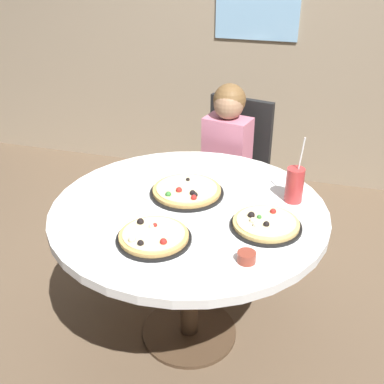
{
  "coord_description": "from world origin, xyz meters",
  "views": [
    {
      "loc": [
        0.52,
        -1.75,
        1.82
      ],
      "look_at": [
        0.0,
        0.05,
        0.8
      ],
      "focal_mm": 44.93,
      "sensor_mm": 36.0,
      "label": 1
    }
  ],
  "objects_px": {
    "chair_wooden": "(233,168)",
    "pizza_pepperoni": "(187,191)",
    "plate_small": "(121,179)",
    "diner_child": "(221,187)",
    "sauce_bowl": "(246,257)",
    "dining_table": "(189,226)",
    "soda_cup": "(295,185)",
    "pizza_cheese": "(266,224)",
    "pizza_veggie": "(153,237)"
  },
  "relations": [
    {
      "from": "chair_wooden",
      "to": "pizza_pepperoni",
      "type": "height_order",
      "value": "chair_wooden"
    },
    {
      "from": "chair_wooden",
      "to": "plate_small",
      "type": "xyz_separation_m",
      "value": [
        -0.42,
        -0.73,
        0.22
      ]
    },
    {
      "from": "plate_small",
      "to": "pizza_pepperoni",
      "type": "bearing_deg",
      "value": -8.72
    },
    {
      "from": "diner_child",
      "to": "sauce_bowl",
      "type": "relative_size",
      "value": 15.46
    },
    {
      "from": "pizza_pepperoni",
      "to": "sauce_bowl",
      "type": "bearing_deg",
      "value": -50.38
    },
    {
      "from": "chair_wooden",
      "to": "sauce_bowl",
      "type": "xyz_separation_m",
      "value": [
        0.3,
        -1.22,
        0.24
      ]
    },
    {
      "from": "sauce_bowl",
      "to": "dining_table",
      "type": "bearing_deg",
      "value": 134.42
    },
    {
      "from": "soda_cup",
      "to": "plate_small",
      "type": "bearing_deg",
      "value": -178.63
    },
    {
      "from": "pizza_cheese",
      "to": "soda_cup",
      "type": "distance_m",
      "value": 0.28
    },
    {
      "from": "soda_cup",
      "to": "pizza_veggie",
      "type": "bearing_deg",
      "value": -136.47
    },
    {
      "from": "dining_table",
      "to": "pizza_veggie",
      "type": "height_order",
      "value": "pizza_veggie"
    },
    {
      "from": "chair_wooden",
      "to": "sauce_bowl",
      "type": "height_order",
      "value": "chair_wooden"
    },
    {
      "from": "diner_child",
      "to": "pizza_veggie",
      "type": "xyz_separation_m",
      "value": [
        -0.04,
        -1.0,
        0.28
      ]
    },
    {
      "from": "plate_small",
      "to": "pizza_cheese",
      "type": "bearing_deg",
      "value": -17.56
    },
    {
      "from": "diner_child",
      "to": "pizza_cheese",
      "type": "relative_size",
      "value": 3.66
    },
    {
      "from": "plate_small",
      "to": "diner_child",
      "type": "bearing_deg",
      "value": 55.54
    },
    {
      "from": "dining_table",
      "to": "sauce_bowl",
      "type": "relative_size",
      "value": 17.46
    },
    {
      "from": "diner_child",
      "to": "plate_small",
      "type": "distance_m",
      "value": 0.72
    },
    {
      "from": "pizza_pepperoni",
      "to": "soda_cup",
      "type": "height_order",
      "value": "soda_cup"
    },
    {
      "from": "dining_table",
      "to": "pizza_pepperoni",
      "type": "xyz_separation_m",
      "value": [
        -0.04,
        0.11,
        0.11
      ]
    },
    {
      "from": "pizza_veggie",
      "to": "pizza_cheese",
      "type": "height_order",
      "value": "same"
    },
    {
      "from": "soda_cup",
      "to": "pizza_pepperoni",
      "type": "bearing_deg",
      "value": -171.18
    },
    {
      "from": "chair_wooden",
      "to": "plate_small",
      "type": "relative_size",
      "value": 5.28
    },
    {
      "from": "soda_cup",
      "to": "sauce_bowl",
      "type": "relative_size",
      "value": 4.4
    },
    {
      "from": "dining_table",
      "to": "plate_small",
      "type": "xyz_separation_m",
      "value": [
        -0.4,
        0.17,
        0.1
      ]
    },
    {
      "from": "pizza_cheese",
      "to": "pizza_pepperoni",
      "type": "xyz_separation_m",
      "value": [
        -0.39,
        0.18,
        0.0
      ]
    },
    {
      "from": "diner_child",
      "to": "pizza_pepperoni",
      "type": "xyz_separation_m",
      "value": [
        -0.03,
        -0.61,
        0.28
      ]
    },
    {
      "from": "pizza_pepperoni",
      "to": "diner_child",
      "type": "bearing_deg",
      "value": 87.49
    },
    {
      "from": "chair_wooden",
      "to": "soda_cup",
      "type": "xyz_separation_m",
      "value": [
        0.42,
        -0.71,
        0.3
      ]
    },
    {
      "from": "plate_small",
      "to": "sauce_bowl",
      "type": "bearing_deg",
      "value": -34.37
    },
    {
      "from": "soda_cup",
      "to": "plate_small",
      "type": "relative_size",
      "value": 1.71
    },
    {
      "from": "dining_table",
      "to": "diner_child",
      "type": "relative_size",
      "value": 1.13
    },
    {
      "from": "pizza_cheese",
      "to": "pizza_pepperoni",
      "type": "bearing_deg",
      "value": 155.11
    },
    {
      "from": "pizza_cheese",
      "to": "plate_small",
      "type": "bearing_deg",
      "value": 162.44
    },
    {
      "from": "soda_cup",
      "to": "plate_small",
      "type": "distance_m",
      "value": 0.84
    },
    {
      "from": "sauce_bowl",
      "to": "pizza_cheese",
      "type": "bearing_deg",
      "value": 82.36
    },
    {
      "from": "pizza_cheese",
      "to": "pizza_pepperoni",
      "type": "distance_m",
      "value": 0.43
    },
    {
      "from": "chair_wooden",
      "to": "dining_table",
      "type": "bearing_deg",
      "value": -91.26
    },
    {
      "from": "pizza_cheese",
      "to": "plate_small",
      "type": "distance_m",
      "value": 0.78
    },
    {
      "from": "pizza_veggie",
      "to": "soda_cup",
      "type": "bearing_deg",
      "value": 43.53
    },
    {
      "from": "soda_cup",
      "to": "diner_child",
      "type": "bearing_deg",
      "value": 130.17
    },
    {
      "from": "pizza_pepperoni",
      "to": "soda_cup",
      "type": "distance_m",
      "value": 0.49
    },
    {
      "from": "soda_cup",
      "to": "sauce_bowl",
      "type": "distance_m",
      "value": 0.52
    },
    {
      "from": "pizza_pepperoni",
      "to": "chair_wooden",
      "type": "bearing_deg",
      "value": 85.44
    },
    {
      "from": "chair_wooden",
      "to": "pizza_veggie",
      "type": "relative_size",
      "value": 3.17
    },
    {
      "from": "pizza_pepperoni",
      "to": "sauce_bowl",
      "type": "xyz_separation_m",
      "value": [
        0.36,
        -0.43,
        0.0
      ]
    },
    {
      "from": "diner_child",
      "to": "soda_cup",
      "type": "bearing_deg",
      "value": -49.83
    },
    {
      "from": "dining_table",
      "to": "pizza_pepperoni",
      "type": "height_order",
      "value": "pizza_pepperoni"
    },
    {
      "from": "diner_child",
      "to": "pizza_pepperoni",
      "type": "height_order",
      "value": "diner_child"
    },
    {
      "from": "pizza_veggie",
      "to": "pizza_pepperoni",
      "type": "height_order",
      "value": "same"
    }
  ]
}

